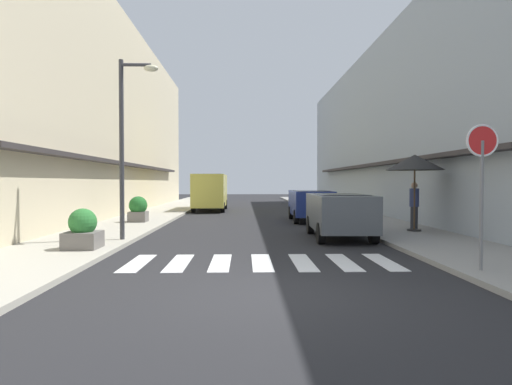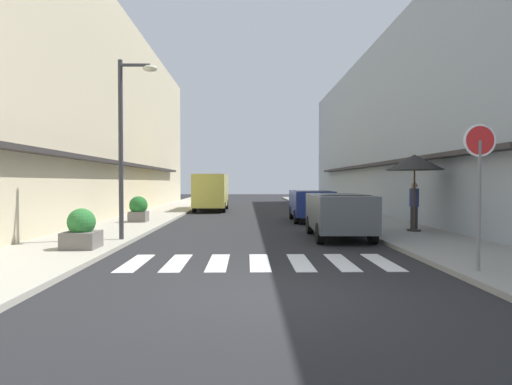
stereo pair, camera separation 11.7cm
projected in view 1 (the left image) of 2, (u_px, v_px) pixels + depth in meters
name	position (u px, v px, depth m)	size (l,w,h in m)	color
ground_plane	(252.00, 217.00, 23.01)	(87.25, 87.25, 0.00)	#232326
sidewalk_left	(151.00, 216.00, 22.86)	(3.04, 55.52, 0.12)	#ADA899
sidewalk_right	(351.00, 216.00, 23.16)	(3.04, 55.52, 0.12)	gray
building_row_left	(80.00, 115.00, 23.61)	(5.50, 37.69, 11.04)	beige
building_row_right	(419.00, 129.00, 24.13)	(5.50, 37.69, 9.68)	#939EA8
crosswalk	(262.00, 262.00, 10.00)	(6.15, 2.20, 0.01)	silver
parked_car_near	(339.00, 211.00, 14.29)	(1.91, 4.01, 1.47)	#4C5156
parked_car_mid	(310.00, 202.00, 20.55)	(1.88, 4.12, 1.47)	navy
delivery_van	(210.00, 189.00, 28.02)	(2.01, 5.40, 2.37)	#D8CC4C
round_street_sign	(482.00, 158.00, 8.52)	(0.65, 0.07, 2.88)	slate
street_lamp	(128.00, 130.00, 13.11)	(1.19, 0.28, 5.44)	#38383D
cafe_umbrella	(415.00, 163.00, 15.41)	(2.03, 2.03, 2.72)	#262626
planter_corner	(83.00, 230.00, 11.36)	(0.86, 0.86, 1.05)	slate
planter_midblock	(138.00, 209.00, 19.01)	(0.79, 0.79, 1.12)	slate
pedestrian_walking_near	(414.00, 205.00, 15.84)	(0.34, 0.34, 1.74)	#282B33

